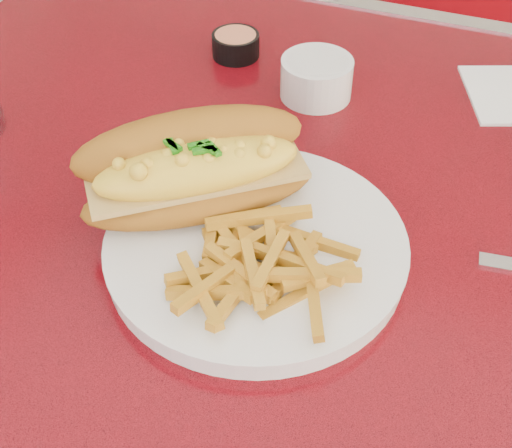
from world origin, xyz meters
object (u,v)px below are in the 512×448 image
(fork, at_px, (321,212))
(sauce_cup_left, at_px, (236,44))
(diner_table, at_px, (350,305))
(booth_bench_far, at_px, (436,137))
(gravy_ramekin, at_px, (316,77))
(dinner_plate, at_px, (256,248))
(mac_hoagie, at_px, (195,168))

(fork, relative_size, sauce_cup_left, 1.81)
(diner_table, relative_size, booth_bench_far, 1.03)
(fork, height_order, gravy_ramekin, gravy_ramekin)
(booth_bench_far, distance_m, dinner_plate, 1.05)
(sauce_cup_left, bearing_deg, gravy_ramekin, -22.34)
(diner_table, bearing_deg, fork, -117.36)
(booth_bench_far, xyz_separation_m, fork, (-0.03, -0.87, 0.50))
(fork, bearing_deg, mac_hoagie, 73.07)
(mac_hoagie, bearing_deg, booth_bench_far, 42.93)
(diner_table, distance_m, dinner_plate, 0.22)
(gravy_ramekin, relative_size, sauce_cup_left, 1.13)
(dinner_plate, relative_size, fork, 2.17)
(mac_hoagie, relative_size, fork, 1.70)
(diner_table, distance_m, fork, 0.19)
(booth_bench_far, height_order, fork, booth_bench_far)
(dinner_plate, xyz_separation_m, gravy_ramekin, (-0.03, 0.27, 0.01))
(fork, height_order, sauce_cup_left, sauce_cup_left)
(fork, bearing_deg, booth_bench_far, -32.59)
(fork, bearing_deg, sauce_cup_left, 5.74)
(dinner_plate, relative_size, sauce_cup_left, 3.93)
(gravy_ramekin, bearing_deg, booth_bench_far, 81.21)
(dinner_plate, distance_m, fork, 0.07)
(booth_bench_far, relative_size, sauce_cup_left, 15.74)
(fork, bearing_deg, gravy_ramekin, -11.85)
(diner_table, height_order, fork, fork)
(booth_bench_far, relative_size, dinner_plate, 4.01)
(dinner_plate, distance_m, sauce_cup_left, 0.35)
(booth_bench_far, bearing_deg, gravy_ramekin, -98.79)
(mac_hoagie, bearing_deg, fork, -24.28)
(mac_hoagie, xyz_separation_m, fork, (0.11, 0.03, -0.04))
(diner_table, height_order, sauce_cup_left, sauce_cup_left)
(dinner_plate, distance_m, mac_hoagie, 0.09)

